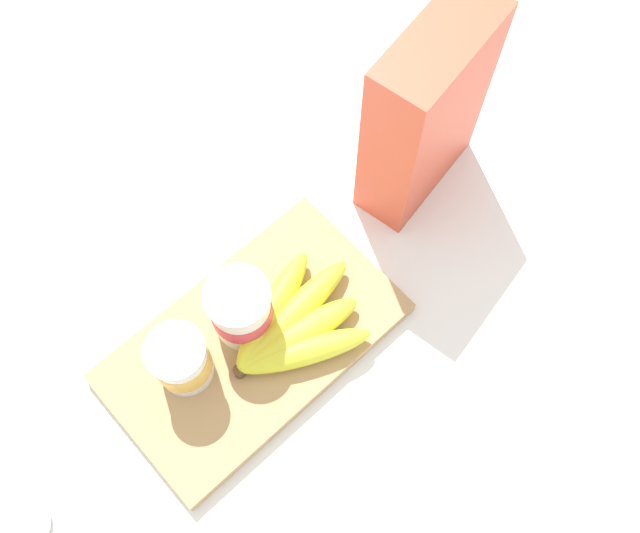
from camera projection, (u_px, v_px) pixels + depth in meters
ground_plane at (254, 344)px, 0.89m from camera, size 2.40×2.40×0.00m
cutting_board at (253, 342)px, 0.88m from camera, size 0.36×0.20×0.02m
cereal_box at (426, 115)px, 0.86m from camera, size 0.18×0.10×0.27m
yogurt_cup_front at (181, 360)px, 0.82m from camera, size 0.07×0.07×0.09m
yogurt_cup_back at (241, 309)px, 0.84m from camera, size 0.08×0.08×0.10m
banana_bunch at (292, 326)px, 0.86m from camera, size 0.19×0.16×0.04m
spoon at (44, 500)px, 0.82m from camera, size 0.10×0.11×0.01m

